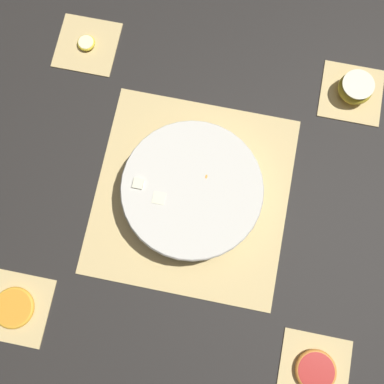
# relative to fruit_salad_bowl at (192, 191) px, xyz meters

# --- Properties ---
(ground_plane) EXTENTS (6.00, 6.00, 0.00)m
(ground_plane) POSITION_rel_fruit_salad_bowl_xyz_m (-0.00, -0.00, -0.04)
(ground_plane) COLOR black
(bamboo_mat_center) EXTENTS (0.41, 0.40, 0.01)m
(bamboo_mat_center) POSITION_rel_fruit_salad_bowl_xyz_m (-0.00, -0.00, -0.04)
(bamboo_mat_center) COLOR #D6B775
(bamboo_mat_center) RESTS_ON ground_plane
(coaster_mat_near_left) EXTENTS (0.13, 0.13, 0.01)m
(coaster_mat_near_left) POSITION_rel_fruit_salad_bowl_xyz_m (-0.29, -0.30, -0.04)
(coaster_mat_near_left) COLOR #D6B775
(coaster_mat_near_left) RESTS_ON ground_plane
(coaster_mat_near_right) EXTENTS (0.13, 0.13, 0.01)m
(coaster_mat_near_right) POSITION_rel_fruit_salad_bowl_xyz_m (0.29, -0.30, -0.04)
(coaster_mat_near_right) COLOR #D6B775
(coaster_mat_near_right) RESTS_ON ground_plane
(coaster_mat_far_left) EXTENTS (0.13, 0.13, 0.01)m
(coaster_mat_far_left) POSITION_rel_fruit_salad_bowl_xyz_m (-0.29, 0.30, -0.04)
(coaster_mat_far_left) COLOR #D6B775
(coaster_mat_far_left) RESTS_ON ground_plane
(coaster_mat_far_right) EXTENTS (0.13, 0.13, 0.01)m
(coaster_mat_far_right) POSITION_rel_fruit_salad_bowl_xyz_m (0.29, 0.30, -0.04)
(coaster_mat_far_right) COLOR #D6B775
(coaster_mat_far_right) RESTS_ON ground_plane
(fruit_salad_bowl) EXTENTS (0.28, 0.28, 0.07)m
(fruit_salad_bowl) POSITION_rel_fruit_salad_bowl_xyz_m (0.00, 0.00, 0.00)
(fruit_salad_bowl) COLOR silver
(fruit_salad_bowl) RESTS_ON bamboo_mat_center
(apple_half) EXTENTS (0.07, 0.07, 0.04)m
(apple_half) POSITION_rel_fruit_salad_bowl_xyz_m (0.29, -0.30, -0.01)
(apple_half) COLOR gold
(apple_half) RESTS_ON coaster_mat_near_right
(orange_slice_whole) EXTENTS (0.08, 0.08, 0.01)m
(orange_slice_whole) POSITION_rel_fruit_salad_bowl_xyz_m (-0.29, 0.30, -0.03)
(orange_slice_whole) COLOR orange
(orange_slice_whole) RESTS_ON coaster_mat_far_left
(banana_coin_single) EXTENTS (0.04, 0.04, 0.01)m
(banana_coin_single) POSITION_rel_fruit_salad_bowl_xyz_m (0.29, 0.30, -0.03)
(banana_coin_single) COLOR #F4EABC
(banana_coin_single) RESTS_ON coaster_mat_far_right
(grapefruit_slice) EXTENTS (0.08, 0.08, 0.01)m
(grapefruit_slice) POSITION_rel_fruit_salad_bowl_xyz_m (-0.29, -0.30, -0.03)
(grapefruit_slice) COLOR #B2231E
(grapefruit_slice) RESTS_ON coaster_mat_near_left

